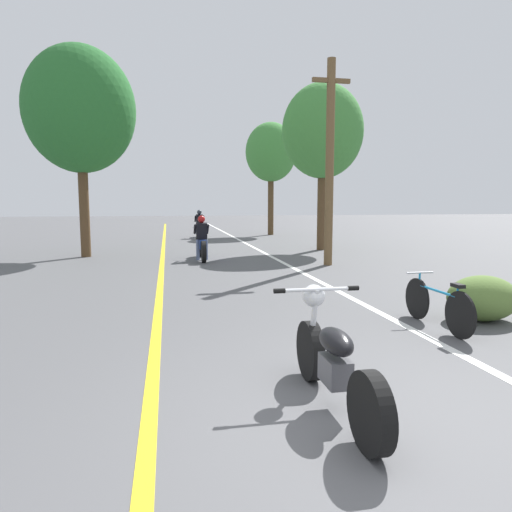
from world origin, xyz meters
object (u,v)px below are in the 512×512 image
(roadside_tree_right_near, at_px, (323,132))
(motorcycle_foreground, at_px, (333,360))
(roadside_tree_left, at_px, (80,110))
(motorcycle_rider_lead, at_px, (202,243))
(motorcycle_rider_far, at_px, (200,227))
(bicycle_parked, at_px, (437,304))
(roadside_tree_right_far, at_px, (271,153))
(utility_pole, at_px, (330,161))

(roadside_tree_right_near, relative_size, motorcycle_foreground, 3.08)
(roadside_tree_left, distance_m, motorcycle_foreground, 13.71)
(motorcycle_foreground, bearing_deg, motorcycle_rider_lead, 91.87)
(roadside_tree_right_near, xyz_separation_m, motorcycle_rider_far, (-4.18, 6.79, -3.90))
(roadside_tree_right_near, bearing_deg, bicycle_parked, -100.35)
(roadside_tree_left, xyz_separation_m, motorcycle_rider_lead, (3.76, -1.53, -4.25))
(motorcycle_rider_lead, relative_size, motorcycle_rider_far, 1.03)
(motorcycle_rider_lead, distance_m, bicycle_parked, 9.08)
(motorcycle_rider_lead, xyz_separation_m, motorcycle_rider_far, (0.55, 8.98, 0.01))
(motorcycle_foreground, height_order, motorcycle_rider_lead, motorcycle_rider_lead)
(motorcycle_rider_lead, height_order, bicycle_parked, motorcycle_rider_lead)
(roadside_tree_right_near, distance_m, motorcycle_foreground, 14.29)
(roadside_tree_right_near, xyz_separation_m, roadside_tree_left, (-8.49, -0.67, 0.34))
(roadside_tree_right_far, relative_size, motorcycle_rider_lead, 2.90)
(roadside_tree_right_near, distance_m, roadside_tree_right_far, 8.39)
(motorcycle_rider_lead, xyz_separation_m, bicycle_parked, (2.75, -8.66, -0.18))
(roadside_tree_right_near, relative_size, motorcycle_rider_far, 3.00)
(utility_pole, xyz_separation_m, motorcycle_rider_far, (-2.96, 10.94, -2.44))
(motorcycle_foreground, distance_m, bicycle_parked, 3.22)
(roadside_tree_left, bearing_deg, motorcycle_rider_far, 59.94)
(roadside_tree_right_far, bearing_deg, motorcycle_rider_lead, -113.74)
(roadside_tree_left, distance_m, motorcycle_rider_far, 9.60)
(roadside_tree_right_far, bearing_deg, roadside_tree_left, -132.91)
(motorcycle_rider_lead, bearing_deg, utility_pole, -29.12)
(motorcycle_rider_lead, relative_size, bicycle_parked, 1.25)
(roadside_tree_right_near, relative_size, roadside_tree_left, 0.91)
(roadside_tree_left, relative_size, motorcycle_rider_lead, 3.20)
(motorcycle_rider_far, bearing_deg, roadside_tree_left, -120.06)
(roadside_tree_right_near, relative_size, bicycle_parked, 3.64)
(utility_pole, height_order, bicycle_parked, utility_pole)
(roadside_tree_left, height_order, bicycle_parked, roadside_tree_left)
(roadside_tree_right_near, xyz_separation_m, roadside_tree_right_far, (-0.08, 8.39, 0.09))
(roadside_tree_left, relative_size, motorcycle_foreground, 3.37)
(roadside_tree_right_near, bearing_deg, roadside_tree_right_far, 90.53)
(bicycle_parked, bearing_deg, roadside_tree_left, 122.60)
(utility_pole, distance_m, roadside_tree_right_far, 12.69)
(motorcycle_foreground, height_order, motorcycle_rider_far, motorcycle_rider_far)
(roadside_tree_right_near, bearing_deg, motorcycle_foreground, -108.61)
(utility_pole, bearing_deg, roadside_tree_right_far, 84.81)
(bicycle_parked, bearing_deg, motorcycle_foreground, -138.16)
(utility_pole, relative_size, motorcycle_foreground, 2.86)
(motorcycle_foreground, relative_size, motorcycle_rider_lead, 0.95)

